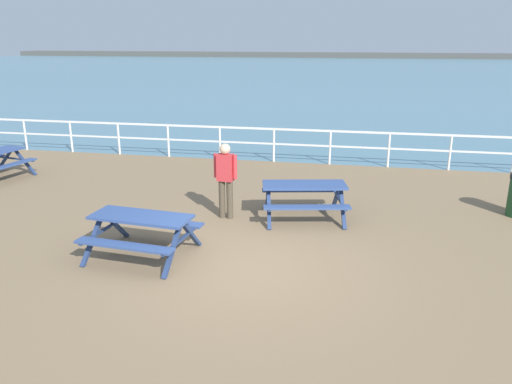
# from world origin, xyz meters

# --- Properties ---
(ground_plane) EXTENTS (30.00, 24.00, 0.20)m
(ground_plane) POSITION_xyz_m (0.00, 0.00, -0.10)
(ground_plane) COLOR #846B4C
(sea_band) EXTENTS (142.00, 90.00, 0.01)m
(sea_band) POSITION_xyz_m (0.00, 52.75, 0.00)
(sea_band) COLOR teal
(sea_band) RESTS_ON ground
(distant_shoreline) EXTENTS (142.00, 6.00, 1.80)m
(distant_shoreline) POSITION_xyz_m (0.00, 95.75, 0.00)
(distant_shoreline) COLOR #4C4C47
(distant_shoreline) RESTS_ON ground
(seaward_railing) EXTENTS (23.07, 0.07, 1.08)m
(seaward_railing) POSITION_xyz_m (0.00, 7.75, 0.74)
(seaward_railing) COLOR white
(seaward_railing) RESTS_ON ground
(picnic_table_near_left) EXTENTS (1.93, 1.69, 0.80)m
(picnic_table_near_left) POSITION_xyz_m (-1.98, 0.09, 0.58)
(picnic_table_near_left) COLOR #334C84
(picnic_table_near_left) RESTS_ON ground
(picnic_table_mid_centre) EXTENTS (2.08, 1.86, 0.80)m
(picnic_table_mid_centre) POSITION_xyz_m (0.65, 2.71, 0.58)
(picnic_table_mid_centre) COLOR #334C84
(picnic_table_mid_centre) RESTS_ON ground
(visitor) EXTENTS (0.53, 0.25, 1.66)m
(visitor) POSITION_xyz_m (-1.02, 2.36, 0.95)
(visitor) COLOR #4C4233
(visitor) RESTS_ON ground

